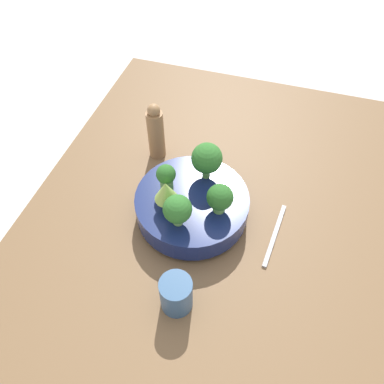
% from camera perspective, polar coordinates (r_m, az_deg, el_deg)
% --- Properties ---
extents(ground_plane, '(6.00, 6.00, 0.00)m').
position_cam_1_polar(ground_plane, '(0.94, 2.16, -5.00)').
color(ground_plane, silver).
extents(table, '(1.18, 0.87, 0.04)m').
position_cam_1_polar(table, '(0.92, 2.19, -4.35)').
color(table, brown).
rests_on(table, ground_plane).
extents(bowl, '(0.26, 0.26, 0.07)m').
position_cam_1_polar(bowl, '(0.88, 0.00, -2.02)').
color(bowl, navy).
rests_on(bowl, table).
extents(broccoli_floret_back, '(0.04, 0.04, 0.07)m').
position_cam_1_polar(broccoli_floret_back, '(0.84, -4.01, 2.23)').
color(broccoli_floret_back, '#6BA34C').
rests_on(broccoli_floret_back, bowl).
extents(broccoli_floret_right, '(0.07, 0.07, 0.10)m').
position_cam_1_polar(broccoli_floret_right, '(0.85, 2.28, 5.10)').
color(broccoli_floret_right, '#6BA34C').
rests_on(broccoli_floret_right, bowl).
extents(broccoli_floret_left, '(0.06, 0.06, 0.08)m').
position_cam_1_polar(broccoli_floret_left, '(0.78, -2.23, -2.69)').
color(broccoli_floret_left, '#7AB256').
rests_on(broccoli_floret_left, bowl).
extents(broccoli_floret_front, '(0.06, 0.06, 0.07)m').
position_cam_1_polar(broccoli_floret_front, '(0.80, 4.28, -0.92)').
color(broccoli_floret_front, '#6BA34C').
rests_on(broccoli_floret_front, bowl).
extents(romanesco_piece_far, '(0.05, 0.05, 0.08)m').
position_cam_1_polar(romanesco_piece_far, '(0.80, -4.00, -0.05)').
color(romanesco_piece_far, '#6BA34C').
rests_on(romanesco_piece_far, bowl).
extents(cup, '(0.07, 0.07, 0.09)m').
position_cam_1_polar(cup, '(0.76, -2.51, -15.27)').
color(cup, '#33567F').
rests_on(cup, table).
extents(pepper_mill, '(0.04, 0.04, 0.17)m').
position_cam_1_polar(pepper_mill, '(0.99, -5.54, 9.06)').
color(pepper_mill, '#997047').
rests_on(pepper_mill, table).
extents(fork, '(0.18, 0.03, 0.01)m').
position_cam_1_polar(fork, '(0.90, 12.48, -6.38)').
color(fork, '#B2B2B7').
rests_on(fork, table).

